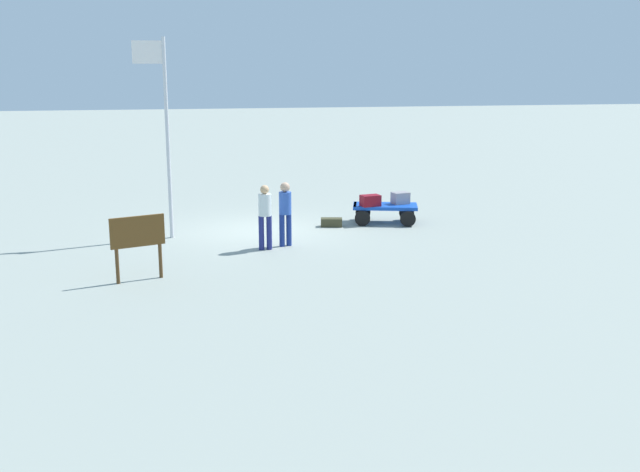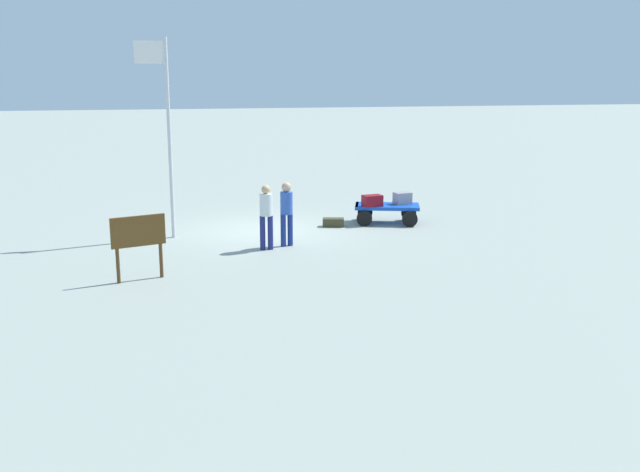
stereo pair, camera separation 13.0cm
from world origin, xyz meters
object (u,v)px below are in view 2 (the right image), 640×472
Objects in this scene: worker_trailing at (266,212)px; suitcase_navy at (333,222)px; suitcase_maroon at (372,201)px; luggage_cart at (386,210)px; worker_lead at (287,209)px; flagpole at (165,123)px; signboard at (138,237)px; suitcase_tan at (402,198)px.

suitcase_navy is at bearing -132.91° from worker_trailing.
luggage_cart is at bearing -163.44° from suitcase_maroon.
luggage_cart is 1.70m from suitcase_navy.
worker_trailing reaches higher than suitcase_navy.
flagpole is at bearing -27.42° from worker_lead.
signboard is (3.64, 2.58, 0.00)m from worker_lead.
signboard is at bearing 81.48° from flagpole.
signboard reaches higher than suitcase_maroon.
flagpole is (6.87, 0.82, 2.41)m from suitcase_tan.
worker_trailing reaches higher than suitcase_tan.
worker_trailing is 3.83m from signboard.
suitcase_navy is at bearing 6.96° from luggage_cart.
worker_trailing is at bearing 35.83° from suitcase_maroon.
suitcase_maroon is 0.12× the size of flagpole.
suitcase_tan is at bearing -173.17° from flagpole.
worker_trailing reaches higher than luggage_cart.
worker_lead reaches higher than suitcase_navy.
worker_lead is at bearing 31.79° from suitcase_tan.
suitcase_maroon is at bearing 16.56° from luggage_cart.
worker_trailing is (4.42, 2.68, 0.24)m from suitcase_tan.
suitcase_maroon reaches higher than suitcase_navy.
suitcase_maroon is 0.37× the size of worker_trailing.
worker_trailing is at bearing 142.87° from flagpole.
worker_lead is 1.16× the size of signboard.
luggage_cart is at bearing 6.50° from suitcase_tan.
suitcase_maroon is 0.37× the size of worker_lead.
suitcase_maroon is 0.92× the size of suitcase_navy.
suitcase_maroon reaches higher than luggage_cart.
suitcase_navy is at bearing -173.17° from flagpole.
suitcase_tan is 1.01m from suitcase_maroon.
worker_lead reaches higher than luggage_cart.
suitcase_tan is 0.33× the size of worker_lead.
luggage_cart is 8.55m from signboard.
worker_lead is at bearing 152.58° from flagpole.
flagpole is (2.45, -1.85, 2.16)m from worker_trailing.
luggage_cart is 3.36× the size of suitcase_maroon.
luggage_cart is 3.09× the size of suitcase_navy.
suitcase_maroon is 6.39m from flagpole.
worker_lead is at bearing 51.67° from suitcase_navy.
flagpole is (3.02, -1.56, 2.15)m from worker_lead.
suitcase_tan is 2.27m from suitcase_navy.
worker_trailing is at bearing 47.09° from suitcase_navy.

